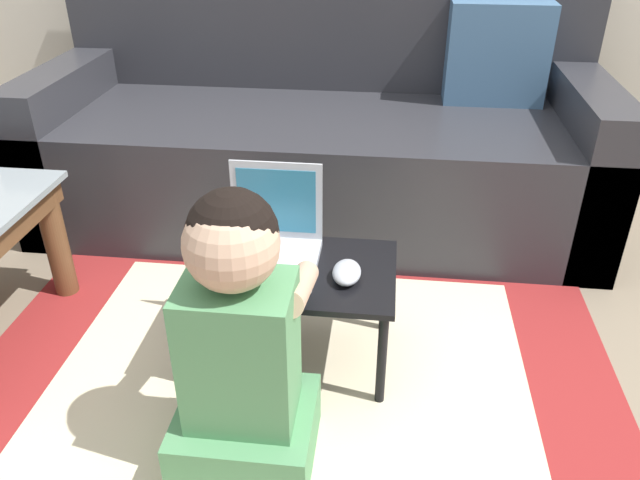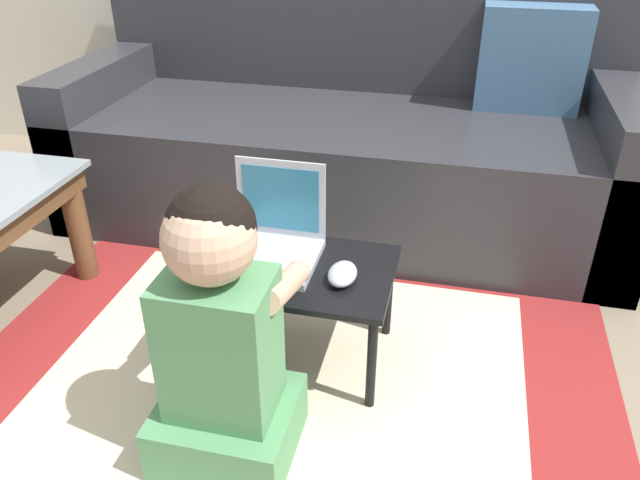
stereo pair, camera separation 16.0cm
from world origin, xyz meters
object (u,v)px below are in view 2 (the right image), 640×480
at_px(laptop_desk, 292,278).
at_px(laptop, 273,243).
at_px(person_seated, 221,340).
at_px(couch, 349,134).
at_px(computer_mouse, 342,274).

relative_size(laptop_desk, laptop, 2.16).
bearing_deg(laptop, laptop_desk, -31.80).
height_order(laptop, person_seated, person_seated).
bearing_deg(couch, laptop_desk, -88.10).
bearing_deg(laptop, person_seated, -89.09).
height_order(couch, laptop_desk, couch).
bearing_deg(person_seated, couch, 88.91).
bearing_deg(couch, computer_mouse, -79.93).
distance_m(laptop_desk, laptop, 0.10).
bearing_deg(computer_mouse, person_seated, -121.17).
height_order(couch, computer_mouse, couch).
height_order(computer_mouse, person_seated, person_seated).
bearing_deg(laptop, computer_mouse, -19.07).
height_order(laptop, computer_mouse, laptop).
height_order(laptop_desk, computer_mouse, computer_mouse).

